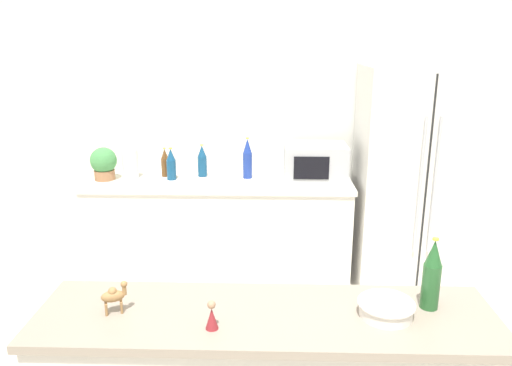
# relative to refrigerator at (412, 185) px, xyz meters

# --- Properties ---
(wall_back) EXTENTS (8.00, 0.06, 2.55)m
(wall_back) POSITION_rel_refrigerator_xyz_m (-1.04, 0.38, 0.38)
(wall_back) COLOR silver
(wall_back) RESTS_ON ground_plane
(back_counter) EXTENTS (2.08, 0.63, 0.91)m
(back_counter) POSITION_rel_refrigerator_xyz_m (-1.50, 0.05, -0.44)
(back_counter) COLOR silver
(back_counter) RESTS_ON ground_plane
(refrigerator) EXTENTS (0.83, 0.69, 1.79)m
(refrigerator) POSITION_rel_refrigerator_xyz_m (0.00, 0.00, 0.00)
(refrigerator) COLOR silver
(refrigerator) RESTS_ON ground_plane
(potted_plant) EXTENTS (0.20, 0.20, 0.26)m
(potted_plant) POSITION_rel_refrigerator_xyz_m (-2.40, 0.02, 0.15)
(potted_plant) COLOR #9E6B47
(potted_plant) RESTS_ON back_counter
(paper_towel_roll) EXTENTS (0.12, 0.12, 0.23)m
(paper_towel_roll) POSITION_rel_refrigerator_xyz_m (-2.20, 0.07, 0.13)
(paper_towel_roll) COLOR white
(paper_towel_roll) RESTS_ON back_counter
(microwave) EXTENTS (0.48, 0.37, 0.28)m
(microwave) POSITION_rel_refrigerator_xyz_m (-0.75, 0.07, 0.15)
(microwave) COLOR #B2B5BA
(microwave) RESTS_ON back_counter
(back_bottle_0) EXTENTS (0.06, 0.06, 0.23)m
(back_bottle_0) POSITION_rel_refrigerator_xyz_m (-1.94, 0.13, 0.12)
(back_bottle_0) COLOR brown
(back_bottle_0) RESTS_ON back_counter
(back_bottle_1) EXTENTS (0.07, 0.07, 0.32)m
(back_bottle_1) POSITION_rel_refrigerator_xyz_m (-1.28, 0.10, 0.17)
(back_bottle_1) COLOR navy
(back_bottle_1) RESTS_ON back_counter
(back_bottle_2) EXTENTS (0.07, 0.07, 0.25)m
(back_bottle_2) POSITION_rel_refrigerator_xyz_m (-1.87, 0.04, 0.13)
(back_bottle_2) COLOR navy
(back_bottle_2) RESTS_ON back_counter
(back_bottle_3) EXTENTS (0.07, 0.07, 0.26)m
(back_bottle_3) POSITION_rel_refrigerator_xyz_m (-1.64, 0.14, 0.14)
(back_bottle_3) COLOR navy
(back_bottle_3) RESTS_ON back_counter
(wine_bottle) EXTENTS (0.07, 0.07, 0.30)m
(wine_bottle) POSITION_rel_refrigerator_xyz_m (-0.45, -1.90, 0.18)
(wine_bottle) COLOR #235628
(wine_bottle) RESTS_ON bar_counter
(fruit_bowl) EXTENTS (0.22, 0.22, 0.06)m
(fruit_bowl) POSITION_rel_refrigerator_xyz_m (-0.64, -1.97, 0.07)
(fruit_bowl) COLOR white
(fruit_bowl) RESTS_ON bar_counter
(camel_figurine) EXTENTS (0.11, 0.08, 0.13)m
(camel_figurine) POSITION_rel_refrigerator_xyz_m (-1.71, -1.98, 0.12)
(camel_figurine) COLOR olive
(camel_figurine) RESTS_ON bar_counter
(wise_man_figurine_blue) EXTENTS (0.05, 0.05, 0.12)m
(wise_man_figurine_blue) POSITION_rel_refrigerator_xyz_m (-1.31, -2.08, 0.09)
(wise_man_figurine_blue) COLOR maroon
(wise_man_figurine_blue) RESTS_ON bar_counter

